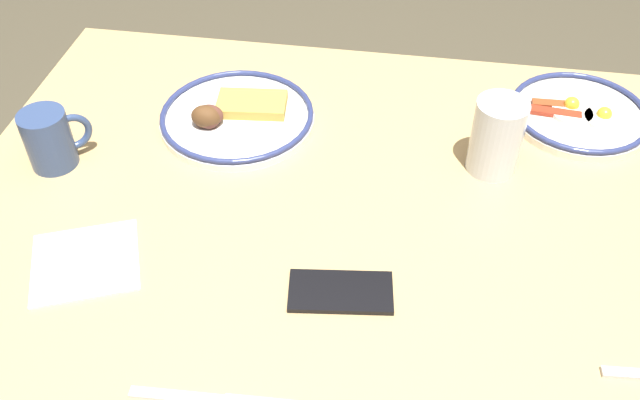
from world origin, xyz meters
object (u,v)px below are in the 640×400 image
plate_near_main (579,114)px  cell_phone (341,292)px  drinking_glass (496,140)px  plate_center_pancakes (235,116)px  paper_napkin (86,262)px  butter_knife (213,400)px  coffee_mug (50,138)px

plate_near_main → cell_phone: (0.37, 0.46, -0.01)m
drinking_glass → cell_phone: size_ratio=0.89×
plate_center_pancakes → paper_napkin: size_ratio=1.83×
plate_center_pancakes → butter_knife: 0.56m
plate_near_main → plate_center_pancakes: plate_center_pancakes is taller
plate_center_pancakes → cell_phone: size_ratio=1.90×
coffee_mug → paper_napkin: bearing=123.4°
butter_knife → coffee_mug: bearing=-46.2°
plate_center_pancakes → drinking_glass: size_ratio=2.14×
plate_near_main → paper_napkin: plate_near_main is taller
plate_near_main → paper_napkin: bearing=32.3°
coffee_mug → paper_napkin: 0.25m
drinking_glass → butter_knife: drinking_glass is taller
plate_center_pancakes → cell_phone: plate_center_pancakes is taller
cell_phone → paper_napkin: 0.37m
plate_center_pancakes → coffee_mug: 0.31m
plate_center_pancakes → drinking_glass: drinking_glass is taller
paper_napkin → butter_knife: bearing=142.2°
cell_phone → paper_napkin: size_ratio=0.96×
cell_phone → butter_knife: size_ratio=0.69×
cell_phone → butter_knife: (0.13, 0.19, -0.00)m
coffee_mug → cell_phone: (-0.51, 0.20, -0.05)m
drinking_glass → paper_napkin: 0.66m
butter_knife → plate_center_pancakes: bearing=-78.7°
plate_near_main → butter_knife: plate_near_main is taller
drinking_glass → cell_phone: bearing=55.7°
paper_napkin → butter_knife: 0.30m
paper_napkin → coffee_mug: bearing=-56.6°
plate_near_main → paper_napkin: size_ratio=1.63×
plate_near_main → drinking_glass: 0.23m
plate_center_pancakes → drinking_glass: 0.45m
cell_phone → paper_napkin: cell_phone is taller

